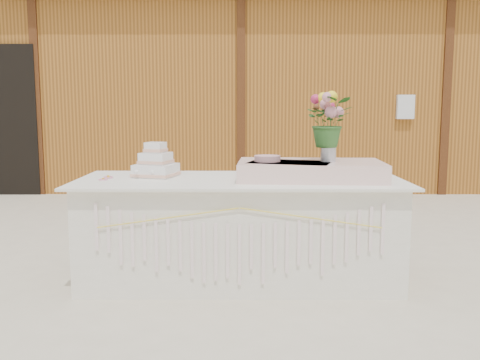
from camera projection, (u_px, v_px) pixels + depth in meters
name	position (u px, v px, depth m)	size (l,w,h in m)	color
ground	(240.00, 279.00, 4.05)	(80.00, 80.00, 0.00)	beige
barn	(241.00, 86.00, 9.77)	(12.60, 4.60, 3.30)	#A06221
cake_table	(240.00, 230.00, 4.00)	(2.40, 1.00, 0.77)	white
wedding_cake	(156.00, 165.00, 4.06)	(0.36, 0.36, 0.26)	white
pink_cake_stand	(267.00, 166.00, 3.91)	(0.24, 0.24, 0.18)	white
satin_runner	(310.00, 170.00, 3.92)	(1.05, 0.61, 0.13)	beige
flower_vase	(328.00, 151.00, 3.89)	(0.11, 0.11, 0.15)	silver
bouquet	(329.00, 115.00, 3.85)	(0.33, 0.29, 0.37)	#2D5C25
loose_flowers	(113.00, 177.00, 4.00)	(0.13, 0.32, 0.02)	pink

